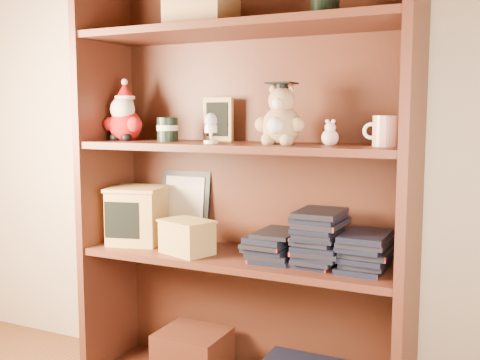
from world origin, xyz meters
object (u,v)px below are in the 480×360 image
object	(u,v)px
bookcase	(245,190)
teacher_mug	(384,131)
grad_teddy_bear	(281,120)
treats_box	(137,215)

from	to	relation	value
bookcase	teacher_mug	distance (m)	0.55
bookcase	grad_teddy_bear	world-z (taller)	bookcase
bookcase	treats_box	bearing A→B (deg)	-173.34
grad_teddy_bear	teacher_mug	xyz separation A→B (m)	(0.34, 0.01, -0.03)
grad_teddy_bear	teacher_mug	world-z (taller)	grad_teddy_bear
bookcase	teacher_mug	world-z (taller)	bookcase
grad_teddy_bear	treats_box	bearing A→B (deg)	179.48
teacher_mug	treats_box	size ratio (longest dim) A/B	0.44
bookcase	treats_box	world-z (taller)	bookcase
grad_teddy_bear	teacher_mug	bearing A→B (deg)	1.08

